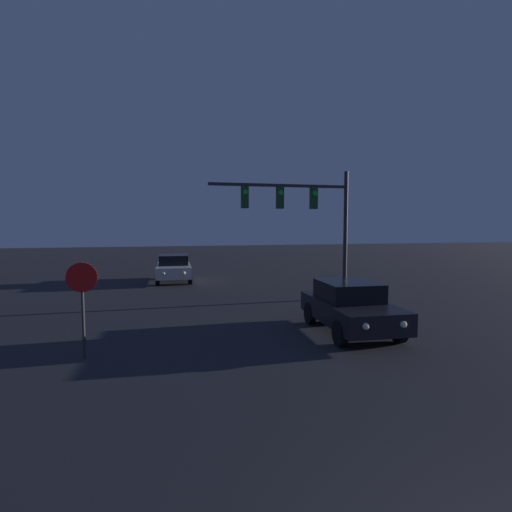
# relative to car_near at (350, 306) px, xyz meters

# --- Properties ---
(car_near) EXTENTS (2.07, 4.17, 1.53)m
(car_near) POSITION_rel_car_near_xyz_m (0.00, 0.00, 0.00)
(car_near) COLOR black
(car_near) RESTS_ON ground_plane
(car_far) EXTENTS (2.04, 4.16, 1.53)m
(car_far) POSITION_rel_car_near_xyz_m (-4.85, 12.33, 0.00)
(car_far) COLOR beige
(car_far) RESTS_ON ground_plane
(traffic_signal_mast) EXTENTS (6.09, 0.30, 5.56)m
(traffic_signal_mast) POSITION_rel_car_near_xyz_m (0.44, 5.13, 3.09)
(traffic_signal_mast) COLOR #2D2D2D
(traffic_signal_mast) RESTS_ON ground_plane
(stop_sign) EXTENTS (0.73, 0.07, 2.36)m
(stop_sign) POSITION_rel_car_near_xyz_m (-7.44, -0.67, 0.86)
(stop_sign) COLOR #2D2D2D
(stop_sign) RESTS_ON ground_plane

